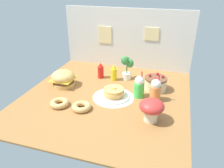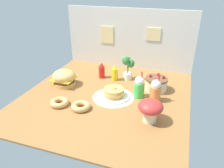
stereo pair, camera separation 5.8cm
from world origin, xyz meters
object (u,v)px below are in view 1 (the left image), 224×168
Objects in this scene: donut_pink_glaze at (60,103)px; mushroom_stool at (152,108)px; burger at (63,78)px; donut_chocolate at (81,107)px; pancake_stack at (114,93)px; ketchup_bottle at (101,71)px; mustard_bottle at (114,73)px; cream_soda_cup at (139,87)px; layer_cake at (156,83)px; potted_plant at (127,67)px; orange_float_cup at (156,90)px.

mushroom_stool is at bearing 1.19° from donut_pink_glaze.
donut_chocolate is (0.46, -0.46, -0.07)m from burger.
pancake_stack is 0.59m from ketchup_bottle.
mustard_bottle is 0.67× the size of cream_soda_cup.
mushroom_stool is (1.00, 0.02, 0.11)m from donut_pink_glaze.
mushroom_stool is (0.48, -0.33, 0.09)m from pancake_stack.
cream_soda_cup is (0.42, -0.36, 0.03)m from mustard_bottle.
cream_soda_cup is at bearing 40.59° from donut_chocolate.
donut_chocolate is (-0.70, -0.69, -0.05)m from layer_cake.
cream_soda_cup is 0.98× the size of potted_plant.
cream_soda_cup is at bearing -125.01° from layer_cake.
ketchup_bottle is at bearing 153.38° from orange_float_cup.
potted_plant is at bearing 117.50° from mushroom_stool.
layer_cake is at bearing -26.40° from potted_plant.
mushroom_stool is at bearing -34.67° from pancake_stack.
mushroom_stool is at bearing -88.48° from orange_float_cup.
mushroom_stool reaches higher than pancake_stack.
orange_float_cup is at bearing -1.37° from burger.
layer_cake is 0.68m from mushroom_stool.
cream_soda_cup is 0.92m from donut_pink_glaze.
donut_chocolate is (-0.53, -0.46, -0.10)m from cream_soda_cup.
ketchup_bottle is 0.66× the size of potted_plant.
mustard_bottle reaches higher than burger.
mushroom_stool reaches higher than ketchup_bottle.
donut_chocolate is (0.08, -0.83, -0.07)m from ketchup_bottle.
layer_cake is 1.19m from donut_pink_glaze.
mustard_bottle is (-0.14, 0.46, 0.05)m from pancake_stack.
orange_float_cup is at bearing 91.52° from mushroom_stool.
orange_float_cup is at bearing 9.13° from pancake_stack.
mushroom_stool is (0.74, 0.02, 0.11)m from donut_chocolate.
orange_float_cup is at bearing 30.45° from donut_chocolate.
pancake_stack is 1.83× the size of donut_pink_glaze.
donut_pink_glaze is (-0.18, -0.83, -0.07)m from ketchup_bottle.
mustard_bottle is 0.67× the size of orange_float_cup.
potted_plant is (0.16, 0.09, 0.08)m from mustard_bottle.
cream_soda_cup is 1.00× the size of orange_float_cup.
mustard_bottle is (0.58, 0.36, 0.00)m from burger.
ketchup_bottle is 0.86m from donut_pink_glaze.
donut_chocolate is at bearing -107.10° from potted_plant.
ketchup_bottle is at bearing 148.55° from cream_soda_cup.
ketchup_bottle reaches higher than donut_pink_glaze.
cream_soda_cup is 0.51m from potted_plant.
potted_plant is 1.00m from mushroom_stool.
ketchup_bottle and mustard_bottle have the same top height.
orange_float_cup is 0.41m from mushroom_stool.
cream_soda_cup is at bearing 30.11° from donut_pink_glaze.
donut_pink_glaze is 0.85× the size of mushroom_stool.
layer_cake is at bearing 11.57° from burger.
pancake_stack is at bearing -55.24° from ketchup_bottle.
burger is 1.43× the size of donut_chocolate.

